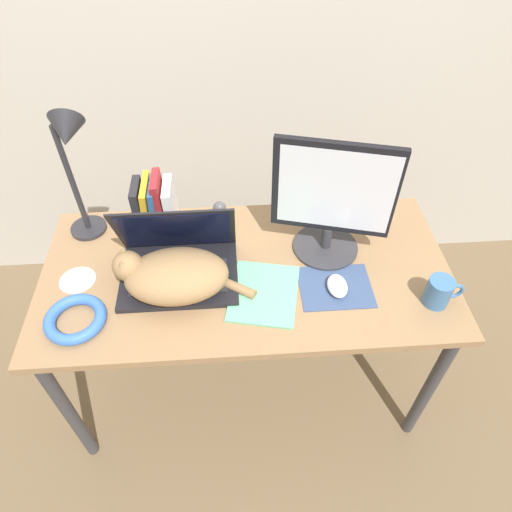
% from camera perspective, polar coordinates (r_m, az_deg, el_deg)
% --- Properties ---
extents(ground_plane, '(12.00, 12.00, 0.00)m').
position_cam_1_polar(ground_plane, '(2.01, -0.31, -23.14)').
color(ground_plane, brown).
extents(wall_back, '(8.00, 0.05, 2.60)m').
position_cam_1_polar(wall_back, '(1.94, -3.01, 28.68)').
color(wall_back, '#BCB7AD').
rests_on(wall_back, ground_plane).
extents(desk, '(1.40, 0.68, 0.72)m').
position_cam_1_polar(desk, '(1.62, -1.19, -3.47)').
color(desk, '#93704C').
rests_on(desk, ground_plane).
extents(laptop, '(0.39, 0.28, 0.27)m').
position_cam_1_polar(laptop, '(1.54, -9.67, -0.71)').
color(laptop, black).
rests_on(laptop, desk).
extents(cat, '(0.46, 0.23, 0.15)m').
position_cam_1_polar(cat, '(1.47, -10.34, -2.36)').
color(cat, '#99754C').
rests_on(cat, desk).
extents(external_monitor, '(0.39, 0.23, 0.43)m').
position_cam_1_polar(external_monitor, '(1.51, 9.53, 6.82)').
color(external_monitor, '#333338').
rests_on(external_monitor, desk).
extents(mousepad, '(0.24, 0.19, 0.00)m').
position_cam_1_polar(mousepad, '(1.53, 9.90, -3.83)').
color(mousepad, '#384C75').
rests_on(mousepad, desk).
extents(computer_mouse, '(0.07, 0.10, 0.03)m').
position_cam_1_polar(computer_mouse, '(1.51, 10.13, -3.69)').
color(computer_mouse, silver).
rests_on(computer_mouse, mousepad).
extents(book_row, '(0.14, 0.16, 0.23)m').
position_cam_1_polar(book_row, '(1.68, -12.46, 5.98)').
color(book_row, '#232328').
rests_on(book_row, desk).
extents(desk_lamp, '(0.17, 0.17, 0.50)m').
position_cam_1_polar(desk_lamp, '(1.58, -22.14, 11.54)').
color(desk_lamp, '#28282D').
rests_on(desk_lamp, desk).
extents(cable_coil, '(0.19, 0.19, 0.04)m').
position_cam_1_polar(cable_coil, '(1.52, -21.66, -7.31)').
color(cable_coil, blue).
rests_on(cable_coil, desk).
extents(notepad, '(0.26, 0.30, 0.01)m').
position_cam_1_polar(notepad, '(1.49, 0.99, -4.65)').
color(notepad, '#6BBC93').
rests_on(notepad, desk).
extents(webcam, '(0.05, 0.05, 0.08)m').
position_cam_1_polar(webcam, '(1.73, -4.58, 5.93)').
color(webcam, '#232328').
rests_on(webcam, desk).
extents(mug, '(0.12, 0.08, 0.10)m').
position_cam_1_polar(mug, '(1.55, 21.95, -4.17)').
color(mug, teal).
rests_on(mug, desk).
extents(cd_disc, '(0.12, 0.12, 0.00)m').
position_cam_1_polar(cd_disc, '(1.64, -21.41, -2.82)').
color(cd_disc, silver).
rests_on(cd_disc, desk).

